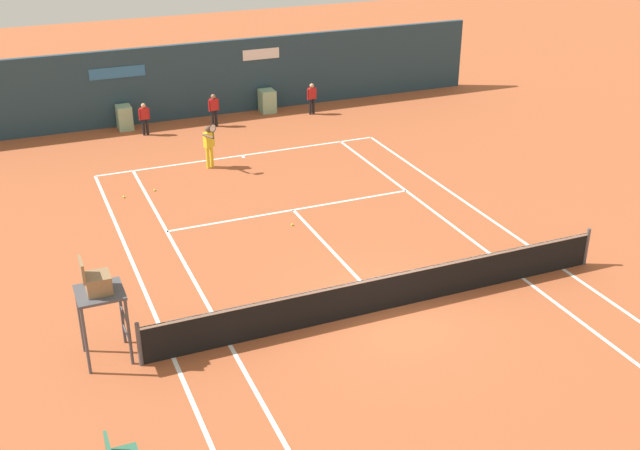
{
  "coord_description": "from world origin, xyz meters",
  "views": [
    {
      "loc": [
        -7.87,
        -14.54,
        10.09
      ],
      "look_at": [
        -0.3,
        3.51,
        0.8
      ],
      "focal_mm": 44.03,
      "sensor_mm": 36.0,
      "label": 1
    }
  ],
  "objects_px": {
    "ball_kid_right_post": "(144,117)",
    "umpire_chair": "(99,291)",
    "ball_kid_centre_post": "(312,97)",
    "tennis_ball_by_sideline": "(292,225)",
    "ball_kid_left_post": "(214,108)",
    "tennis_ball_near_service_line": "(124,197)",
    "tennis_ball_mid_court": "(155,190)",
    "player_on_baseline": "(209,143)"
  },
  "relations": [
    {
      "from": "umpire_chair",
      "to": "tennis_ball_near_service_line",
      "type": "bearing_deg",
      "value": 167.79
    },
    {
      "from": "ball_kid_centre_post",
      "to": "tennis_ball_mid_court",
      "type": "relative_size",
      "value": 19.66
    },
    {
      "from": "umpire_chair",
      "to": "tennis_ball_mid_court",
      "type": "distance_m",
      "value": 9.64
    },
    {
      "from": "umpire_chair",
      "to": "player_on_baseline",
      "type": "bearing_deg",
      "value": 153.21
    },
    {
      "from": "ball_kid_right_post",
      "to": "ball_kid_centre_post",
      "type": "height_order",
      "value": "ball_kid_centre_post"
    },
    {
      "from": "ball_kid_right_post",
      "to": "player_on_baseline",
      "type": "bearing_deg",
      "value": 104.87
    },
    {
      "from": "umpire_chair",
      "to": "ball_kid_left_post",
      "type": "bearing_deg",
      "value": 155.84
    },
    {
      "from": "umpire_chair",
      "to": "tennis_ball_near_service_line",
      "type": "xyz_separation_m",
      "value": [
        1.91,
        8.84,
        -1.65
      ]
    },
    {
      "from": "ball_kid_left_post",
      "to": "ball_kid_right_post",
      "type": "relative_size",
      "value": 1.04
    },
    {
      "from": "umpire_chair",
      "to": "tennis_ball_near_service_line",
      "type": "relative_size",
      "value": 36.56
    },
    {
      "from": "ball_kid_left_post",
      "to": "tennis_ball_near_service_line",
      "type": "bearing_deg",
      "value": 46.7
    },
    {
      "from": "player_on_baseline",
      "to": "tennis_ball_near_service_line",
      "type": "height_order",
      "value": "player_on_baseline"
    },
    {
      "from": "ball_kid_centre_post",
      "to": "ball_kid_left_post",
      "type": "bearing_deg",
      "value": -6.53
    },
    {
      "from": "umpire_chair",
      "to": "tennis_ball_mid_court",
      "type": "bearing_deg",
      "value": 161.87
    },
    {
      "from": "player_on_baseline",
      "to": "tennis_ball_by_sideline",
      "type": "relative_size",
      "value": 26.21
    },
    {
      "from": "ball_kid_left_post",
      "to": "umpire_chair",
      "type": "bearing_deg",
      "value": 60.87
    },
    {
      "from": "umpire_chair",
      "to": "tennis_ball_mid_court",
      "type": "relative_size",
      "value": 36.56
    },
    {
      "from": "ball_kid_right_post",
      "to": "tennis_ball_by_sideline",
      "type": "height_order",
      "value": "ball_kid_right_post"
    },
    {
      "from": "umpire_chair",
      "to": "player_on_baseline",
      "type": "distance_m",
      "value": 11.65
    },
    {
      "from": "player_on_baseline",
      "to": "tennis_ball_near_service_line",
      "type": "distance_m",
      "value": 3.77
    },
    {
      "from": "ball_kid_right_post",
      "to": "ball_kid_centre_post",
      "type": "bearing_deg",
      "value": 177.57
    },
    {
      "from": "ball_kid_left_post",
      "to": "tennis_ball_mid_court",
      "type": "relative_size",
      "value": 19.81
    },
    {
      "from": "umpire_chair",
      "to": "tennis_ball_mid_court",
      "type": "xyz_separation_m",
      "value": [
        2.95,
        9.02,
        -1.65
      ]
    },
    {
      "from": "tennis_ball_near_service_line",
      "to": "ball_kid_centre_post",
      "type": "bearing_deg",
      "value": 33.59
    },
    {
      "from": "ball_kid_right_post",
      "to": "tennis_ball_mid_court",
      "type": "distance_m",
      "value": 5.93
    },
    {
      "from": "ball_kid_right_post",
      "to": "tennis_ball_by_sideline",
      "type": "xyz_separation_m",
      "value": [
        2.35,
        -10.07,
        -0.71
      ]
    },
    {
      "from": "ball_kid_centre_post",
      "to": "tennis_ball_by_sideline",
      "type": "height_order",
      "value": "ball_kid_centre_post"
    },
    {
      "from": "ball_kid_right_post",
      "to": "tennis_ball_mid_court",
      "type": "xyz_separation_m",
      "value": [
        -0.89,
        -5.82,
        -0.71
      ]
    },
    {
      "from": "tennis_ball_near_service_line",
      "to": "player_on_baseline",
      "type": "bearing_deg",
      "value": 24.72
    },
    {
      "from": "player_on_baseline",
      "to": "tennis_ball_by_sideline",
      "type": "distance_m",
      "value": 5.75
    },
    {
      "from": "player_on_baseline",
      "to": "tennis_ball_mid_court",
      "type": "distance_m",
      "value": 2.8
    },
    {
      "from": "ball_kid_centre_post",
      "to": "tennis_ball_by_sideline",
      "type": "relative_size",
      "value": 19.66
    },
    {
      "from": "tennis_ball_by_sideline",
      "to": "ball_kid_centre_post",
      "type": "bearing_deg",
      "value": 64.72
    },
    {
      "from": "umpire_chair",
      "to": "ball_kid_right_post",
      "type": "distance_m",
      "value": 15.36
    },
    {
      "from": "ball_kid_centre_post",
      "to": "tennis_ball_mid_court",
      "type": "bearing_deg",
      "value": 29.53
    },
    {
      "from": "tennis_ball_by_sideline",
      "to": "tennis_ball_near_service_line",
      "type": "bearing_deg",
      "value": 136.46
    },
    {
      "from": "ball_kid_left_post",
      "to": "tennis_ball_near_service_line",
      "type": "distance_m",
      "value": 7.69
    },
    {
      "from": "umpire_chair",
      "to": "tennis_ball_by_sideline",
      "type": "xyz_separation_m",
      "value": [
        6.19,
        4.77,
        -1.65
      ]
    },
    {
      "from": "ball_kid_right_post",
      "to": "umpire_chair",
      "type": "bearing_deg",
      "value": 73.04
    },
    {
      "from": "ball_kid_right_post",
      "to": "ball_kid_centre_post",
      "type": "relative_size",
      "value": 0.97
    },
    {
      "from": "player_on_baseline",
      "to": "ball_kid_centre_post",
      "type": "xyz_separation_m",
      "value": [
        5.71,
        4.47,
        -0.15
      ]
    },
    {
      "from": "tennis_ball_near_service_line",
      "to": "tennis_ball_mid_court",
      "type": "relative_size",
      "value": 1.0
    }
  ]
}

